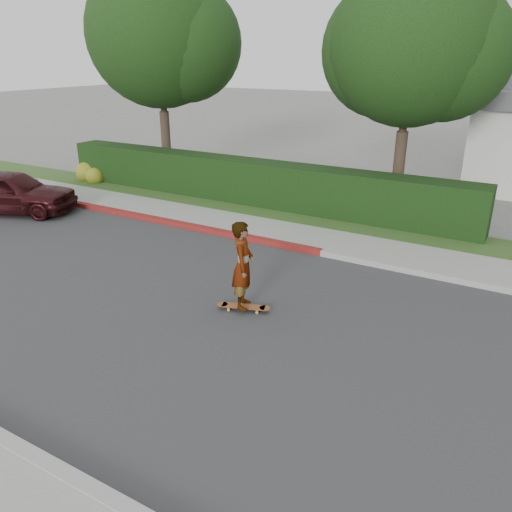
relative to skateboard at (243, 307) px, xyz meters
The scene contains 14 objects.
ground 1.01m from the skateboard, 142.97° to the right, with size 120.00×120.00×0.00m, color slate.
road 1.01m from the skateboard, 142.97° to the right, with size 60.00×8.00×0.01m, color #2D2D30.
curb_near 4.77m from the skateboard, 99.66° to the right, with size 60.00×0.20×0.15m, color #9E9E99.
curb_far 3.59m from the skateboard, 102.90° to the left, with size 60.00×0.20×0.15m, color #9E9E99.
curb_red_section 6.77m from the skateboard, 148.93° to the left, with size 12.00×0.21×0.15m, color maroon.
sidewalk_far 4.47m from the skateboard, 100.33° to the left, with size 60.00×1.60×0.12m, color gray.
planting_strip 6.05m from the skateboard, 97.61° to the left, with size 60.00×1.60×0.10m, color #2D4C1E.
hedge 7.64m from the skateboard, 119.95° to the left, with size 15.00×1.00×1.50m, color black.
flowering_shrub 12.43m from the skateboard, 150.43° to the left, with size 1.40×1.00×0.90m.
tree_left 12.70m from the skateboard, 135.81° to the left, with size 5.99×5.21×8.00m.
tree_center 9.86m from the skateboard, 85.44° to the left, with size 5.66×4.84×7.44m.
skateboard is the anchor object (origin of this frame).
skateboarder 0.89m from the skateboard, 90.00° to the left, with size 0.64×0.42×1.75m, color white.
car_maroon 10.06m from the skateboard, 168.54° to the left, with size 1.62×4.02×1.37m, color #391214.
Camera 1 is at (5.38, -6.89, 4.74)m, focal length 35.00 mm.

